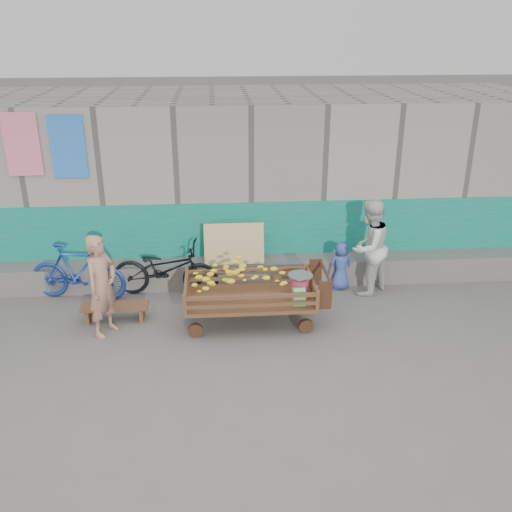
{
  "coord_description": "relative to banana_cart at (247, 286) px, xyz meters",
  "views": [
    {
      "loc": [
        0.0,
        -6.63,
        4.3
      ],
      "look_at": [
        0.59,
        1.2,
        1.0
      ],
      "focal_mm": 40.0,
      "sensor_mm": 36.0,
      "label": 1
    }
  ],
  "objects": [
    {
      "name": "vendor_man",
      "position": [
        -2.08,
        -0.13,
        0.15
      ],
      "size": [
        0.6,
        0.67,
        1.53
      ],
      "primitive_type": "imported",
      "rotation": [
        0.0,
        0.0,
        1.04
      ],
      "color": "#A7755E",
      "rests_on": "ground"
    },
    {
      "name": "woman",
      "position": [
        2.06,
        0.91,
        0.2
      ],
      "size": [
        1.0,
        0.98,
        1.63
      ],
      "primitive_type": "imported",
      "rotation": [
        0.0,
        0.0,
        3.86
      ],
      "color": "silver",
      "rests_on": "ground"
    },
    {
      "name": "bicycle_dark",
      "position": [
        -1.29,
        1.06,
        -0.15
      ],
      "size": [
        1.84,
        0.88,
        0.93
      ],
      "primitive_type": "imported",
      "rotation": [
        0.0,
        0.0,
        1.42
      ],
      "color": "black",
      "rests_on": "ground"
    },
    {
      "name": "ground",
      "position": [
        -0.44,
        -0.96,
        -0.61
      ],
      "size": [
        80.0,
        80.0,
        0.0
      ],
      "primitive_type": "plane",
      "color": "#5D5B55",
      "rests_on": "ground"
    },
    {
      "name": "child",
      "position": [
        1.65,
        1.09,
        -0.2
      ],
      "size": [
        0.46,
        0.35,
        0.83
      ],
      "primitive_type": "imported",
      "rotation": [
        0.0,
        0.0,
        3.37
      ],
      "color": "#384FA5",
      "rests_on": "ground"
    },
    {
      "name": "banana_cart",
      "position": [
        0.0,
        0.0,
        0.0
      ],
      "size": [
        2.13,
        0.97,
        0.91
      ],
      "color": "brown",
      "rests_on": "ground"
    },
    {
      "name": "bicycle_blue",
      "position": [
        -2.7,
        1.01,
        -0.13
      ],
      "size": [
        1.67,
        0.78,
        0.97
      ],
      "primitive_type": "imported",
      "rotation": [
        0.0,
        0.0,
        1.36
      ],
      "color": "#193995",
      "rests_on": "ground"
    },
    {
      "name": "bench",
      "position": [
        -2.01,
        0.24,
        -0.43
      ],
      "size": [
        1.01,
        0.3,
        0.25
      ],
      "color": "brown",
      "rests_on": "ground"
    },
    {
      "name": "building_wall",
      "position": [
        -0.44,
        3.09,
        0.85
      ],
      "size": [
        12.0,
        3.5,
        3.0
      ],
      "color": "gray",
      "rests_on": "ground"
    }
  ]
}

